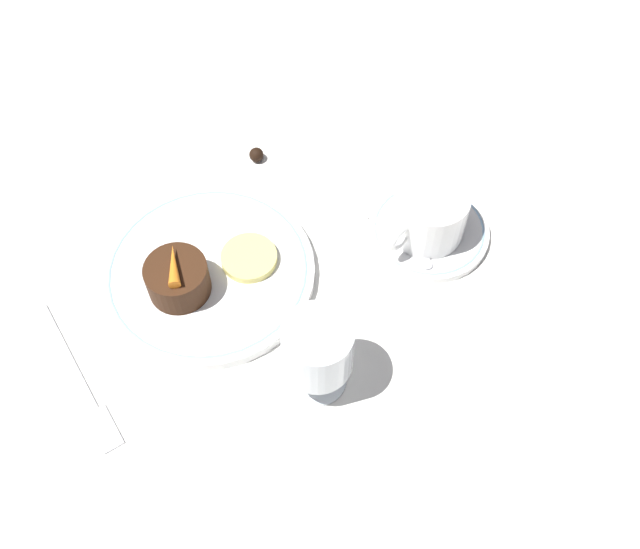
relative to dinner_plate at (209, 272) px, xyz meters
name	(u,v)px	position (x,y,z in m)	size (l,w,h in m)	color
ground_plane	(232,290)	(-0.01, 0.03, -0.01)	(3.00, 3.00, 0.00)	white
dinner_plate	(209,272)	(0.00, 0.00, 0.00)	(0.25, 0.25, 0.01)	white
saucer	(429,231)	(-0.23, 0.14, 0.00)	(0.14, 0.14, 0.01)	white
coffee_cup	(430,213)	(-0.22, 0.14, 0.04)	(0.11, 0.09, 0.07)	white
spoon	(405,246)	(-0.19, 0.14, 0.00)	(0.02, 0.11, 0.00)	silver
wine_glass	(318,351)	(0.01, 0.18, 0.06)	(0.07, 0.07, 0.11)	silver
fork	(85,389)	(0.19, 0.01, -0.01)	(0.06, 0.20, 0.01)	silver
dessert_cake	(178,279)	(0.04, 0.00, 0.03)	(0.07, 0.07, 0.04)	#381E0F
carrot_garnish	(174,265)	(0.04, 0.00, 0.05)	(0.04, 0.05, 0.01)	orange
pineapple_slice	(249,258)	(-0.04, 0.02, 0.01)	(0.07, 0.07, 0.01)	#EFE075
chocolate_truffle	(256,155)	(-0.16, -0.09, 0.00)	(0.02, 0.02, 0.02)	black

